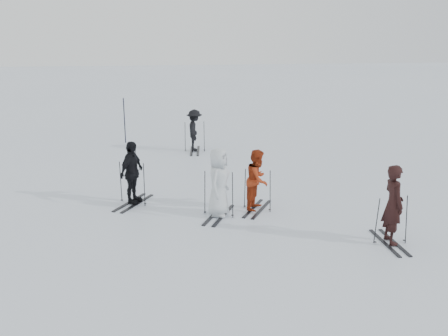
# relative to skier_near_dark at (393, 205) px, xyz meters

# --- Properties ---
(ground) EXTENTS (120.00, 120.00, 0.00)m
(ground) POSITION_rel_skier_near_dark_xyz_m (-3.51, 2.62, -0.95)
(ground) COLOR silver
(ground) RESTS_ON ground
(skier_near_dark) EXTENTS (0.46, 0.70, 1.91)m
(skier_near_dark) POSITION_rel_skier_near_dark_xyz_m (0.00, 0.00, 0.00)
(skier_near_dark) COLOR black
(skier_near_dark) RESTS_ON ground
(skier_red) EXTENTS (0.98, 1.05, 1.71)m
(skier_red) POSITION_rel_skier_near_dark_xyz_m (-2.69, 2.71, -0.10)
(skier_red) COLOR maroon
(skier_red) RESTS_ON ground
(skier_grey) EXTENTS (0.93, 1.08, 1.87)m
(skier_grey) POSITION_rel_skier_near_dark_xyz_m (-3.83, 2.38, -0.02)
(skier_grey) COLOR silver
(skier_grey) RESTS_ON ground
(skier_uphill_left) EXTENTS (0.92, 1.16, 1.83)m
(skier_uphill_left) POSITION_rel_skier_near_dark_xyz_m (-6.19, 3.70, -0.04)
(skier_uphill_left) COLOR black
(skier_uphill_left) RESTS_ON ground
(skier_uphill_far) EXTENTS (0.76, 1.18, 1.73)m
(skier_uphill_far) POSITION_rel_skier_near_dark_xyz_m (-3.88, 9.96, -0.09)
(skier_uphill_far) COLOR black
(skier_uphill_far) RESTS_ON ground
(skis_near_dark) EXTENTS (1.66, 0.88, 1.21)m
(skis_near_dark) POSITION_rel_skier_near_dark_xyz_m (0.00, 0.00, -0.35)
(skis_near_dark) COLOR black
(skis_near_dark) RESTS_ON ground
(skis_red) EXTENTS (1.88, 1.59, 1.22)m
(skis_red) POSITION_rel_skier_near_dark_xyz_m (-2.69, 2.71, -0.35)
(skis_red) COLOR black
(skis_red) RESTS_ON ground
(skis_grey) EXTENTS (2.01, 1.62, 1.30)m
(skis_grey) POSITION_rel_skier_near_dark_xyz_m (-3.83, 2.38, -0.30)
(skis_grey) COLOR black
(skis_grey) RESTS_ON ground
(skis_uphill_left) EXTENTS (2.00, 1.69, 1.29)m
(skis_uphill_left) POSITION_rel_skier_near_dark_xyz_m (-6.19, 3.70, -0.31)
(skis_uphill_left) COLOR black
(skis_uphill_left) RESTS_ON ground
(skis_uphill_far) EXTENTS (1.86, 1.12, 1.29)m
(skis_uphill_far) POSITION_rel_skier_near_dark_xyz_m (-3.88, 9.96, -0.31)
(skis_uphill_far) COLOR black
(skis_uphill_far) RESTS_ON ground
(piste_marker) EXTENTS (0.05, 0.05, 2.02)m
(piste_marker) POSITION_rel_skier_near_dark_xyz_m (-6.85, 12.02, 0.05)
(piste_marker) COLOR black
(piste_marker) RESTS_ON ground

